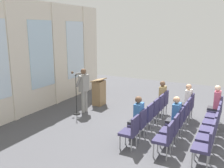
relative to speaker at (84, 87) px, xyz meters
The scene contains 28 objects.
ground_plane 4.14m from the speaker, 95.42° to the right, with size 14.94×14.94×0.00m, color #4C4C51.
rear_partition 2.10m from the speaker, 101.09° to the left, with size 8.37×0.14×4.26m.
speaker is the anchor object (origin of this frame).
mic_stand 0.76m from the speaker, 161.88° to the left, with size 0.28×0.28×1.55m.
lectern 1.18m from the speaker, ahead, with size 0.60×0.48×1.16m.
chair_r0_c0 3.44m from the speaker, 123.91° to the right, with size 0.46×0.44×0.94m.
chair_r0_c1 3.15m from the speaker, 114.56° to the right, with size 0.46×0.44×0.94m.
audience_r0_c1 3.05m from the speaker, 115.19° to the right, with size 0.36×0.39×1.33m.
chair_r0_c2 2.95m from the speaker, 103.59° to the right, with size 0.46×0.44×0.94m.
chair_r0_c3 2.87m from the speaker, 91.52° to the right, with size 0.46×0.44×0.94m.
chair_r0_c4 2.92m from the speaker, 79.31° to the right, with size 0.46×0.44×0.94m.
chair_r0_c5 3.09m from the speaker, 68.00° to the right, with size 0.46×0.44×0.94m.
audience_r0_c5 2.99m from the speaker, 67.41° to the right, with size 0.36×0.39×1.32m.
chair_r1_c0 4.26m from the speaker, 116.70° to the right, with size 0.46×0.44×0.94m.
chair_r1_c1 4.03m from the speaker, 108.88° to the right, with size 0.46×0.44×0.94m.
chair_r1_c2 3.87m from the speaker, 100.25° to the right, with size 0.46×0.44×0.94m.
audience_r1_c2 3.77m from the speaker, 100.48° to the right, with size 0.36×0.39×1.30m.
chair_r1_c3 3.81m from the speaker, 91.14° to the right, with size 0.46×0.44×0.94m.
chair_r1_c4 3.85m from the speaker, 81.96° to the right, with size 0.46×0.44×0.94m.
chair_r1_c5 3.98m from the speaker, 73.18° to the right, with size 0.46×0.44×0.94m.
audience_r1_c5 3.88m from the speaker, 72.83° to the right, with size 0.36×0.39×1.30m.
chair_r2_c0 5.12m from the speaker, 111.89° to the right, with size 0.46×0.44×0.94m.
chair_r2_c1 4.93m from the speaker, 105.28° to the right, with size 0.46×0.44×0.94m.
chair_r2_c2 4.81m from the speaker, 98.22° to the right, with size 0.46×0.44×0.94m.
chair_r2_c3 4.76m from the speaker, 90.91° to the right, with size 0.46×0.44×0.94m.
chair_r2_c4 4.79m from the speaker, 83.56° to the right, with size 0.46×0.44×0.94m.
chair_r2_c5 4.89m from the speaker, 76.42° to the right, with size 0.46×0.44×0.94m.
audience_r2_c5 4.80m from the speaker, 76.20° to the right, with size 0.36×0.39×1.36m.
Camera 1 is at (-7.23, -1.25, 3.24)m, focal length 39.16 mm.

